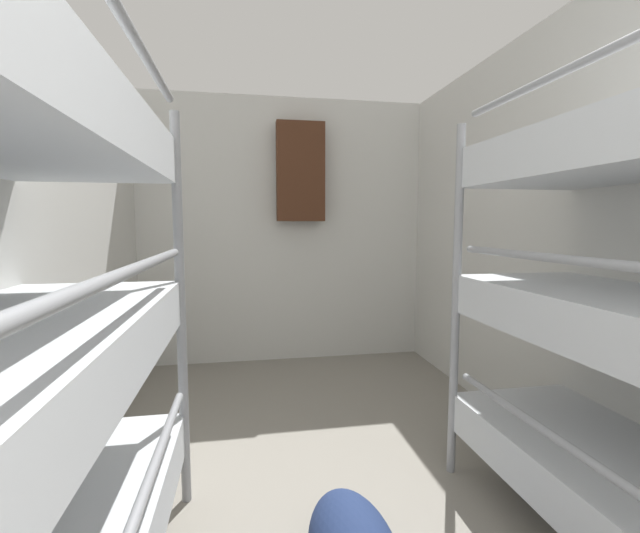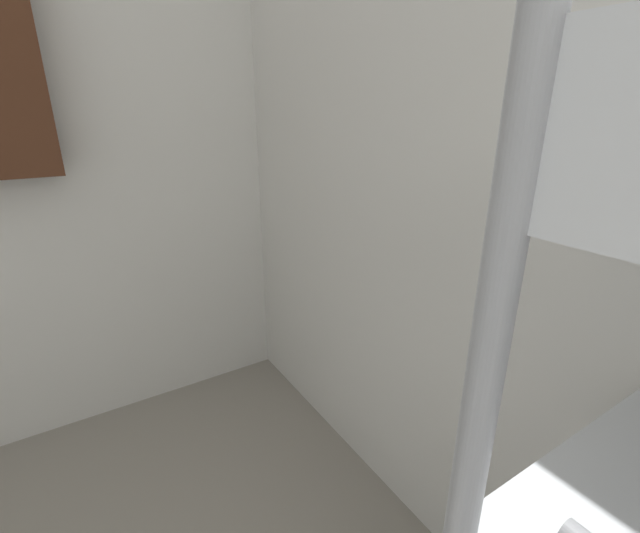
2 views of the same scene
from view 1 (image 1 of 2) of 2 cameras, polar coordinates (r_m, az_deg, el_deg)
name	(u,v)px [view 1 (image 1 of 2)]	position (r m, az deg, el deg)	size (l,w,h in m)	color
wall_right	(603,238)	(2.55, 33.60, 3.17)	(0.06, 4.60, 2.49)	silver
wall_back	(284,231)	(4.13, -4.78, 4.69)	(2.80, 0.06, 2.49)	silver
hanging_coat	(301,172)	(4.02, -2.61, 12.48)	(0.44, 0.12, 0.90)	#472819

